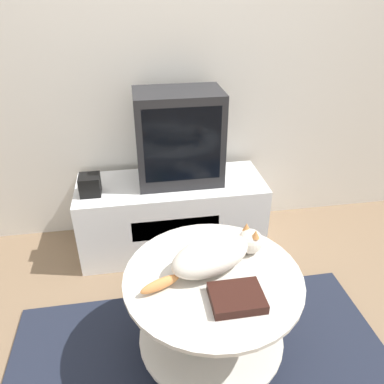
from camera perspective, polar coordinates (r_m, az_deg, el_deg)
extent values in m
plane|color=#7F664C|center=(1.93, 1.72, -25.68)|extent=(12.00, 12.00, 0.00)
cube|color=silver|center=(2.38, -4.12, 22.83)|extent=(8.00, 0.05, 2.60)
cube|color=#1E2333|center=(1.92, 1.73, -25.51)|extent=(1.81, 1.02, 0.02)
cube|color=white|center=(2.45, -3.10, -3.49)|extent=(1.17, 0.45, 0.48)
cube|color=silver|center=(2.25, -2.47, -5.54)|extent=(0.52, 0.01, 0.14)
cube|color=#232326|center=(2.25, -2.02, 8.31)|extent=(0.51, 0.32, 0.56)
cube|color=black|center=(2.10, -1.45, 7.10)|extent=(0.44, 0.01, 0.44)
cube|color=black|center=(2.26, -15.28, 1.05)|extent=(0.12, 0.12, 0.12)
cylinder|color=#B2B2B7|center=(1.96, 2.78, -23.15)|extent=(0.32, 0.32, 0.01)
cylinder|color=#B7B7BC|center=(1.78, 2.98, -18.68)|extent=(0.04, 0.04, 0.48)
cylinder|color=beige|center=(1.86, 2.89, -20.81)|extent=(0.66, 0.66, 0.01)
cylinder|color=beige|center=(1.60, 3.21, -12.84)|extent=(0.75, 0.75, 0.02)
cube|color=#2D478C|center=(1.87, 4.74, -19.85)|extent=(0.21, 0.17, 0.02)
cube|color=#1E664C|center=(1.83, 1.55, -21.46)|extent=(0.15, 0.12, 0.02)
cube|color=black|center=(1.49, 6.83, -15.69)|extent=(0.20, 0.16, 0.04)
ellipsoid|color=silver|center=(1.59, 2.87, -9.67)|extent=(0.41, 0.32, 0.14)
sphere|color=silver|center=(1.70, 8.83, -7.42)|extent=(0.11, 0.11, 0.11)
cone|color=#D18447|center=(1.69, 8.32, -5.29)|extent=(0.04, 0.04, 0.04)
cone|color=#D18447|center=(1.65, 9.68, -6.32)|extent=(0.04, 0.04, 0.04)
ellipsoid|color=#D18447|center=(1.52, -4.86, -13.82)|extent=(0.18, 0.10, 0.05)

